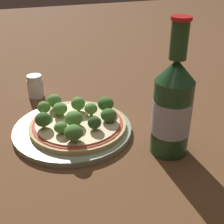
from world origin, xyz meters
name	(u,v)px	position (x,y,z in m)	size (l,w,h in m)	color
ground_plane	(74,133)	(0.00, 0.00, 0.00)	(3.00, 3.00, 0.00)	brown
plate	(72,130)	(0.00, 0.01, 0.01)	(0.24, 0.24, 0.01)	#93A384
pizza	(78,124)	(0.01, 0.00, 0.02)	(0.20, 0.20, 0.01)	tan
broccoli_floret_0	(94,123)	(0.03, -0.04, 0.04)	(0.03, 0.03, 0.03)	#89A866
broccoli_floret_1	(76,118)	(0.00, -0.01, 0.04)	(0.04, 0.04, 0.03)	#89A866
broccoli_floret_2	(61,128)	(-0.03, -0.03, 0.04)	(0.03, 0.03, 0.02)	#89A866
broccoli_floret_3	(43,120)	(-0.06, 0.00, 0.04)	(0.03, 0.03, 0.03)	#89A866
broccoli_floret_4	(54,101)	(-0.02, 0.07, 0.04)	(0.03, 0.03, 0.03)	#89A866
broccoli_floret_5	(44,107)	(-0.05, 0.05, 0.04)	(0.03, 0.03, 0.03)	#89A866
broccoli_floret_6	(109,115)	(0.07, -0.02, 0.04)	(0.03, 0.03, 0.03)	#89A866
broccoli_floret_7	(78,104)	(0.02, 0.04, 0.04)	(0.03, 0.03, 0.03)	#89A866
broccoli_floret_8	(60,109)	(-0.02, 0.04, 0.04)	(0.03, 0.03, 0.03)	#89A866
broccoli_floret_9	(73,133)	(-0.01, -0.07, 0.04)	(0.03, 0.03, 0.03)	#89A866
broccoli_floret_10	(106,104)	(0.08, 0.02, 0.04)	(0.04, 0.04, 0.03)	#89A866
broccoli_floret_11	(91,109)	(0.04, 0.02, 0.04)	(0.03, 0.03, 0.03)	#89A866
beer_bottle	(172,107)	(0.16, -0.12, 0.09)	(0.07, 0.07, 0.25)	#234C28
pepper_shaker	(35,86)	(-0.05, 0.21, 0.03)	(0.04, 0.04, 0.06)	silver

